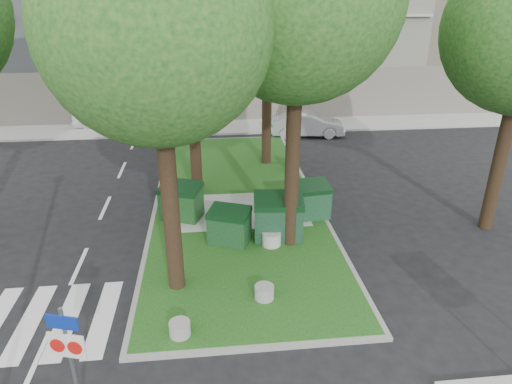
{
  "coord_description": "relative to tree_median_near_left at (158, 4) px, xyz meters",
  "views": [
    {
      "loc": [
        -0.46,
        -8.13,
        7.58
      ],
      "look_at": [
        0.89,
        4.37,
        2.0
      ],
      "focal_mm": 32.0,
      "sensor_mm": 36.0,
      "label": 1
    }
  ],
  "objects": [
    {
      "name": "ground",
      "position": [
        1.41,
        -2.56,
        -7.32
      ],
      "size": [
        120.0,
        120.0,
        0.0
      ],
      "primitive_type": "plane",
      "color": "black",
      "rests_on": "ground"
    },
    {
      "name": "median_island",
      "position": [
        1.91,
        5.44,
        -7.26
      ],
      "size": [
        6.0,
        16.0,
        0.12
      ],
      "primitive_type": "cube",
      "color": "#1A4814",
      "rests_on": "ground"
    },
    {
      "name": "median_kerb",
      "position": [
        1.91,
        5.44,
        -7.27
      ],
      "size": [
        6.3,
        16.3,
        0.1
      ],
      "primitive_type": "cube",
      "color": "gray",
      "rests_on": "ground"
    },
    {
      "name": "building_sidewalk",
      "position": [
        1.41,
        15.94,
        -7.26
      ],
      "size": [
        42.0,
        3.0,
        0.12
      ],
      "primitive_type": "cube",
      "color": "#999993",
      "rests_on": "ground"
    },
    {
      "name": "zebra_crossing",
      "position": [
        -2.34,
        -1.06,
        -7.31
      ],
      "size": [
        5.0,
        3.0,
        0.01
      ],
      "primitive_type": "cube",
      "color": "silver",
      "rests_on": "ground"
    },
    {
      "name": "tree_median_near_left",
      "position": [
        0.0,
        0.0,
        0.0
      ],
      "size": [
        5.2,
        5.2,
        10.53
      ],
      "color": "black",
      "rests_on": "ground"
    },
    {
      "name": "tree_median_mid",
      "position": [
        0.5,
        6.5,
        -0.34
      ],
      "size": [
        4.8,
        4.8,
        9.99
      ],
      "color": "black",
      "rests_on": "ground"
    },
    {
      "name": "dumpster_a",
      "position": [
        -0.11,
        4.08,
        -6.57
      ],
      "size": [
        1.67,
        1.43,
        1.31
      ],
      "rotation": [
        0.0,
        0.0,
        -0.37
      ],
      "color": "#0F3812",
      "rests_on": "median_island"
    },
    {
      "name": "dumpster_b",
      "position": [
        1.49,
        2.17,
        -6.62
      ],
      "size": [
        1.52,
        1.31,
        1.19
      ],
      "rotation": [
        0.0,
        0.0,
        -0.38
      ],
      "color": "#103616",
      "rests_on": "median_island"
    },
    {
      "name": "dumpster_c",
      "position": [
        3.09,
        2.36,
        -6.49
      ],
      "size": [
        1.68,
        1.26,
        1.47
      ],
      "rotation": [
        0.0,
        0.0,
        -0.1
      ],
      "color": "#0F321D",
      "rests_on": "median_island"
    },
    {
      "name": "dumpster_d",
      "position": [
        4.41,
        3.71,
        -6.57
      ],
      "size": [
        1.51,
        1.14,
        1.3
      ],
      "rotation": [
        0.0,
        0.0,
        0.12
      ],
      "color": "#123D21",
      "rests_on": "median_island"
    },
    {
      "name": "bollard_left",
      "position": [
        0.08,
        -2.06,
        -7.02
      ],
      "size": [
        0.5,
        0.5,
        0.36
      ],
      "primitive_type": "cylinder",
      "color": "gray",
      "rests_on": "median_island"
    },
    {
      "name": "bollard_right",
      "position": [
        2.8,
        1.85,
        -6.98
      ],
      "size": [
        0.61,
        0.61,
        0.43
      ],
      "primitive_type": "cylinder",
      "color": "#A8A9A3",
      "rests_on": "median_island"
    },
    {
      "name": "bollard_mid",
      "position": [
        2.23,
        -0.88,
        -7.01
      ],
      "size": [
        0.52,
        0.52,
        0.37
      ],
      "primitive_type": "cylinder",
      "color": "gray",
      "rests_on": "median_island"
    },
    {
      "name": "litter_bin",
      "position": [
        4.61,
        8.27,
        -6.8
      ],
      "size": [
        0.45,
        0.45,
        0.79
      ],
      "primitive_type": "cylinder",
      "color": "gold",
      "rests_on": "median_island"
    },
    {
      "name": "traffic_sign_pole",
      "position": [
        -1.8,
        -3.82,
        -5.76
      ],
      "size": [
        0.71,
        0.24,
        2.43
      ],
      "rotation": [
        0.0,
        0.0,
        -0.29
      ],
      "color": "slate",
      "rests_on": "ground"
    },
    {
      "name": "car_white",
      "position": [
        -4.95,
        16.94,
        -6.6
      ],
      "size": [
        4.27,
        1.87,
        1.43
      ],
      "primitive_type": "imported",
      "rotation": [
        0.0,
        0.0,
        1.61
      ],
      "color": "white",
      "rests_on": "ground"
    },
    {
      "name": "car_silver",
      "position": [
        6.48,
        13.81,
        -6.64
      ],
      "size": [
        4.25,
        1.84,
        1.36
      ],
      "primitive_type": "imported",
      "rotation": [
        0.0,
        0.0,
        1.47
      ],
      "color": "#ABADB3",
      "rests_on": "ground"
    }
  ]
}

